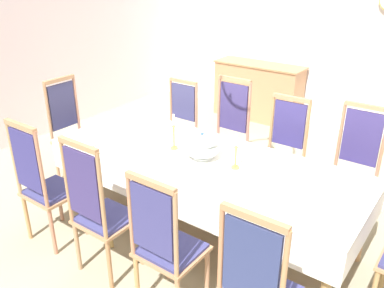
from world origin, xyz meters
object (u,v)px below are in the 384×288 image
candlestick_east (236,155)px  spoon_primary (100,144)px  dining_table (203,165)px  bowl_near_left (106,146)px  chair_north_a (177,124)px  chair_head_west (72,130)px  chair_north_d (353,168)px  chair_south_d (258,287)px  bowl_near_right (205,134)px  chair_south_b (99,209)px  chair_north_b (227,133)px  chair_north_c (282,151)px  candlestick_west (174,135)px  chair_south_a (44,183)px  soup_tureen (202,146)px  chair_south_c (165,244)px  spoon_secondary (197,132)px  sideboard (258,91)px

candlestick_east → spoon_primary: (-1.30, -0.34, -0.12)m
dining_table → bowl_near_left: bearing=-156.8°
chair_north_a → chair_head_west: (-0.80, -0.95, 0.04)m
dining_table → chair_north_d: chair_north_d is taller
chair_south_d → bowl_near_right: bearing=134.0°
candlestick_east → bowl_near_right: 0.73m
chair_south_b → chair_head_west: size_ratio=1.02×
chair_north_b → chair_north_c: (0.67, -0.01, -0.03)m
candlestick_west → chair_south_b: bearing=-89.8°
chair_south_d → chair_south_a: bearing=-180.0°
chair_north_c → spoon_primary: size_ratio=6.43×
chair_north_b → candlestick_west: chair_north_b is taller
chair_north_a → spoon_primary: (0.07, -1.28, 0.21)m
chair_north_d → chair_south_a: bearing=42.2°
bowl_near_left → soup_tureen: bearing=23.4°
soup_tureen → bowl_near_left: bearing=-156.6°
dining_table → candlestick_east: (0.33, 0.00, 0.20)m
dining_table → chair_south_b: (-0.33, -0.95, -0.09)m
chair_south_c → candlestick_west: size_ratio=3.36×
chair_north_b → chair_south_b: bearing=90.0°
chair_south_d → spoon_primary: bearing=163.2°
chair_south_c → spoon_secondary: 1.59m
candlestick_east → spoon_secondary: size_ratio=1.77×
chair_north_a → candlestick_west: (0.71, -0.95, 0.35)m
chair_north_d → chair_head_west: 3.06m
chair_south_a → chair_south_d: size_ratio=1.01×
chair_south_d → spoon_secondary: chair_south_d is taller
chair_south_c → spoon_secondary: (-0.73, 1.40, 0.19)m
candlestick_west → bowl_near_left: size_ratio=1.94×
chair_south_c → chair_south_d: chair_south_d is taller
chair_north_a → bowl_near_left: (0.19, -1.31, 0.23)m
chair_south_c → chair_north_d: chair_north_d is taller
chair_head_west → bowl_near_right: chair_head_west is taller
bowl_near_left → spoon_primary: bowl_near_left is taller
candlestick_west → spoon_secondary: candlestick_west is taller
chair_south_c → chair_south_d: size_ratio=0.97×
chair_south_b → chair_north_c: 2.02m
bowl_near_right → candlestick_east: bearing=-35.2°
chair_south_b → chair_north_d: size_ratio=1.02×
dining_table → spoon_primary: bearing=-160.7°
candlestick_west → chair_head_west: bearing=-180.0°
chair_north_b → soup_tureen: 1.04m
chair_south_b → soup_tureen: bearing=71.6°
chair_south_d → candlestick_west: bearing=145.7°
chair_north_d → spoon_primary: 2.41m
sideboard → chair_south_b: bearing=100.2°
dining_table → bowl_near_left: size_ratio=16.19×
chair_south_d → bowl_near_left: bearing=163.0°
chair_south_c → bowl_near_right: bearing=113.8°
spoon_primary → bowl_near_left: bearing=-6.5°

